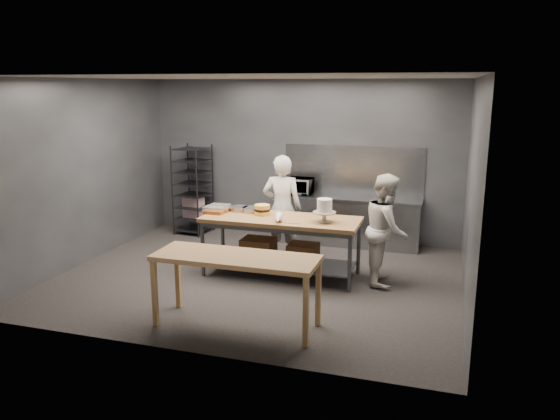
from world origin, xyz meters
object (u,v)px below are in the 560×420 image
Objects in this scene: near_counter at (236,262)px; chef_behind at (282,209)px; chef_right at (386,229)px; layer_cake at (262,210)px; speed_rack at (193,190)px; work_table at (279,239)px; frosted_cake_stand at (325,208)px; microwave at (298,186)px.

near_counter is 2.63m from chef_behind.
chef_behind is 1.09× the size of chef_right.
speed_rack is at bearing 139.07° from layer_cake.
frosted_cake_stand is at bearing -7.42° from work_table.
speed_rack reaches higher than layer_cake.
work_table is 4.43× the size of microwave.
chef_right is at bearing 5.63° from work_table.
speed_rack is 2.14m from microwave.
near_counter is 4.51m from speed_rack.
speed_rack reaches higher than near_counter.
frosted_cake_stand is (0.72, -0.09, 0.56)m from work_table.
work_table is 1.37× the size of speed_rack.
frosted_cake_stand is 1.46× the size of layer_cake.
near_counter is 2.59m from chef_right.
speed_rack is (-2.38, 1.88, 0.28)m from work_table.
microwave is at bearing -92.92° from chef_behind.
chef_behind is 7.44× the size of layer_cake.
speed_rack is 4.99× the size of frosted_cake_stand.
near_counter is 1.97m from frosted_cake_stand.
layer_cake reaches higher than near_counter.
layer_cake is at bearing 71.43° from chef_behind.
near_counter is at bearing -88.52° from work_table.
chef_behind is at bearing -28.14° from speed_rack.
work_table is at bearing 88.72° from chef_right.
chef_behind is 1.86m from chef_right.
work_table is 9.97× the size of layer_cake.
layer_cake is at bearing 164.99° from work_table.
chef_right reaches higher than microwave.
chef_right is 1.92m from layer_cake.
frosted_cake_stand is (-0.88, -0.25, 0.31)m from chef_right.
work_table is 3.05m from speed_rack.
speed_rack reaches higher than chef_right.
layer_cake is (-0.06, -1.88, -0.05)m from microwave.
layer_cake is at bearing 85.37° from chef_right.
near_counter is 3.69× the size of microwave.
chef_right reaches higher than work_table.
chef_behind reaches higher than near_counter.
speed_rack is 2.50m from chef_behind.
microwave reaches higher than layer_cake.
speed_rack is 2.75m from layer_cake.
chef_right is 0.97m from frosted_cake_stand.
speed_rack is 4.34m from chef_right.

